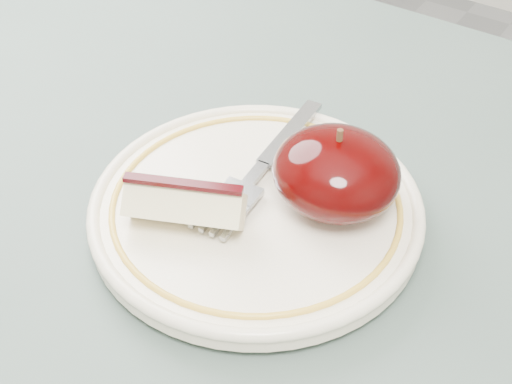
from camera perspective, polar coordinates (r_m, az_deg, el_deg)
The scene contains 4 objects.
plate at distance 0.48m, azimuth 0.00°, elevation -1.26°, with size 0.22×0.22×0.02m.
apple_half at distance 0.46m, azimuth 6.43°, elevation 1.58°, with size 0.08×0.08×0.06m.
apple_wedge at distance 0.45m, azimuth -5.72°, elevation -1.00°, with size 0.08×0.06×0.04m.
fork at distance 0.49m, azimuth 0.54°, elevation 2.13°, with size 0.03×0.16×0.00m.
Camera 1 is at (0.18, -0.17, 1.09)m, focal length 50.00 mm.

